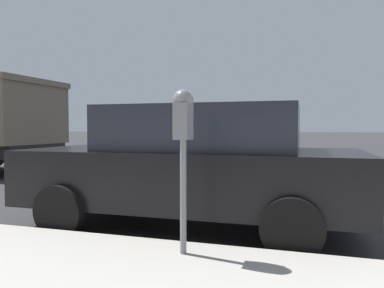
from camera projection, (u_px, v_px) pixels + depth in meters
ground_plane at (289, 214)px, 5.72m from camera, size 220.00×220.00×0.00m
parking_meter at (183, 128)px, 3.47m from camera, size 0.21×0.19×1.54m
car_black at (194, 164)px, 5.00m from camera, size 2.13×4.38×1.60m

